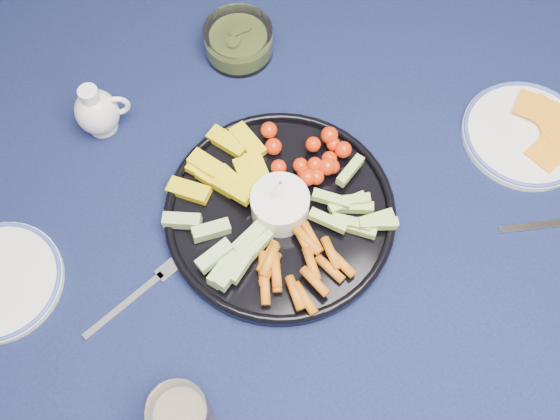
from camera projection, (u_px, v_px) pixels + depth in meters
dining_table at (246, 201)px, 1.01m from camera, size 1.67×1.07×0.75m
crudite_platter at (279, 211)px, 0.88m from camera, size 0.33×0.33×0.11m
creamer_pitcher at (98, 112)px, 0.93m from camera, size 0.08×0.07×0.09m
pickle_bowl at (239, 42)px, 1.01m from camera, size 0.11×0.11×0.05m
cheese_plate at (526, 133)px, 0.95m from camera, size 0.19×0.19×0.02m
juice_tumbler at (182, 416)px, 0.75m from camera, size 0.07×0.07×0.08m
fork_left at (140, 292)px, 0.85m from camera, size 0.16×0.04×0.00m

